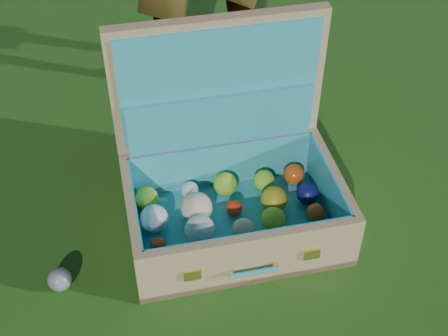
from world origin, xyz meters
TOP-DOWN VIEW (x-y plane):
  - ground at (0.00, 0.00)m, footprint 60.00×60.00m
  - stray_ball at (-0.47, -0.02)m, footprint 0.06×0.06m
  - suitcase at (0.03, 0.06)m, footprint 0.64×0.51m

SIDE VIEW (x-z plane):
  - ground at x=0.00m, z-range 0.00..0.00m
  - stray_ball at x=-0.47m, z-range 0.00..0.06m
  - suitcase at x=0.03m, z-range -0.12..0.44m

